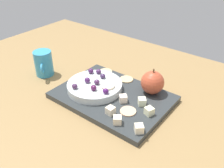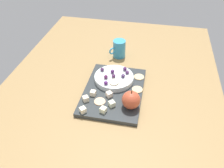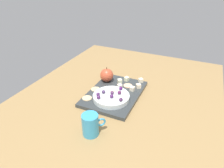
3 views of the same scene
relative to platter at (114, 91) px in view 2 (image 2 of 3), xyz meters
The scene contains 24 objects.
table 6.31cm from the platter, 153.99° to the right, with size 145.13×104.56×4.59cm, color olive.
platter is the anchor object (origin of this frame).
serving_dish 7.28cm from the platter, behind, with size 18.76×18.76×2.48cm, color silver.
apple_whole 14.08cm from the platter, 44.27° to the left, with size 7.78×7.78×7.78cm, color #BD4B2F.
apple_stem 16.18cm from the platter, 44.27° to the left, with size 0.50×0.50×1.20cm, color brown.
cheese_cube_0 10.86cm from the platter, ahead, with size 2.33×2.33×2.33cm, color #EEF2CA.
cheese_cube_1 14.41cm from the platter, 46.76° to the right, with size 2.33×2.33×2.33cm, color #F5E4C2.
cheese_cube_2 10.13cm from the platter, 55.81° to the right, with size 2.33×2.33×2.33cm, color #F1E2C4.
cheese_cube_3 14.98cm from the platter, ahead, with size 2.33×2.33×2.33cm, color #F2F4C6.
cheese_cube_4 19.16cm from the platter, 30.14° to the right, with size 2.33×2.33×2.33cm, color #F9EDCB.
cheese_cube_5 5.53cm from the platter, 11.14° to the right, with size 2.33×2.33×2.33cm, color #F8E6D0.
cracker_0 10.95cm from the platter, 100.23° to the left, with size 4.92×4.92×0.40cm, color #D9BA86.
cracker_1 15.59cm from the platter, 137.73° to the left, with size 4.92×4.92×0.40cm, color #D9BA86.
cracker_2 10.20cm from the platter, 24.76° to the right, with size 4.92×4.92×0.40cm, color #E3B38B.
grape_0 8.65cm from the platter, 155.09° to the left, with size 2.00×1.80×1.61cm, color #432C55.
grape_1 7.31cm from the platter, 168.45° to the right, with size 2.00×1.80×1.72cm, color #4E2A53.
grape_2 13.52cm from the platter, 165.72° to the left, with size 2.00×1.80×1.84cm, color #4D2557.
grape_3 10.29cm from the platter, 165.25° to the right, with size 2.00×1.80×1.89cm, color #4A2258.
grape_4 11.88cm from the platter, 155.03° to the left, with size 2.00×1.80×1.66cm, color #4B2958.
grape_5 7.59cm from the platter, 132.95° to the right, with size 2.00×1.80×1.84cm, color #531C4A.
grape_6 13.09cm from the platter, 141.86° to the right, with size 2.00×1.80×1.73cm, color #46284D.
grape_7 5.58cm from the platter, 90.06° to the right, with size 2.00×1.80×1.75cm, color #4B1B62.
apple_slice_0 4.18cm from the platter, behind, with size 4.58×4.58×0.60cm, color beige.
cup 31.61cm from the platter, behind, with size 8.39×8.43×9.78cm.
Camera 2 is at (84.45, 17.89, 76.41)cm, focal length 37.35 mm.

